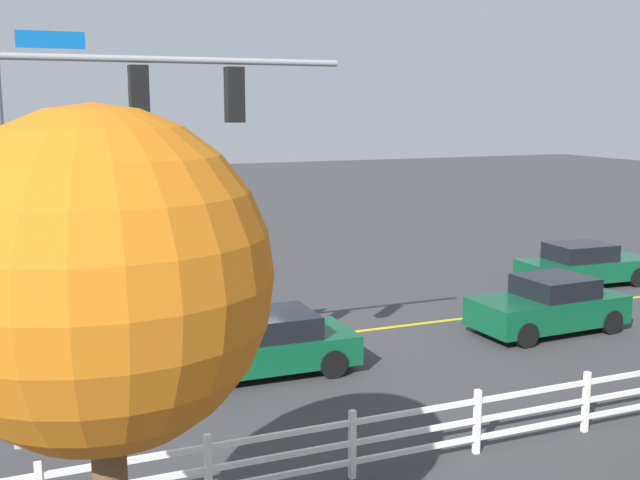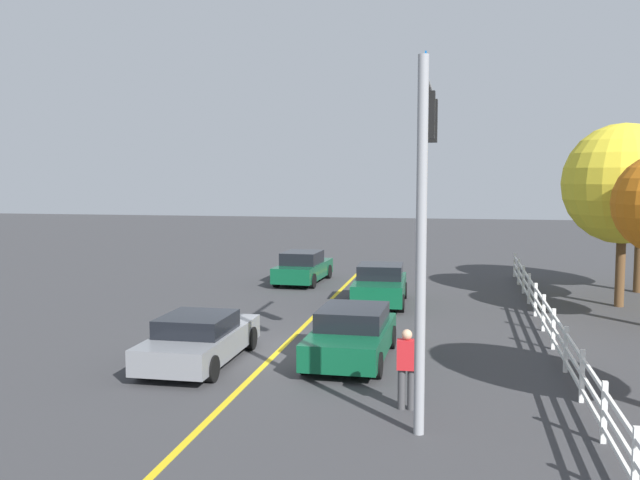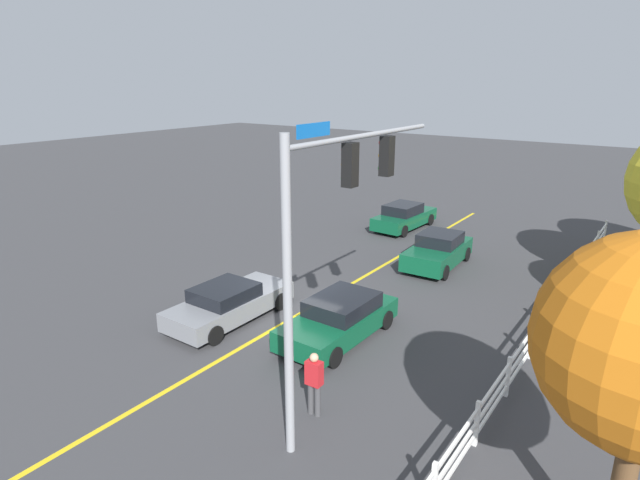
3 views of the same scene
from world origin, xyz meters
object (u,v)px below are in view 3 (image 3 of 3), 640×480
car_0 (404,217)px  car_2 (229,303)px  car_1 (438,251)px  car_3 (339,319)px  pedestrian (314,381)px

car_0 → car_2: (13.85, 0.30, -0.05)m
car_0 → car_2: bearing=-176.0°
car_1 → car_2: 9.93m
car_1 → car_2: size_ratio=0.90×
car_2 → car_3: bearing=-73.9°
car_1 → car_3: bearing=-1.3°
car_1 → car_0: bearing=-141.7°
car_3 → pedestrian: pedestrian is taller
car_2 → pedestrian: bearing=-115.3°
car_1 → car_3: 8.15m
car_1 → pedestrian: bearing=6.5°
car_2 → pedestrian: 6.10m
car_0 → car_3: size_ratio=1.01×
car_2 → car_3: 3.96m
car_0 → pedestrian: size_ratio=2.67×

